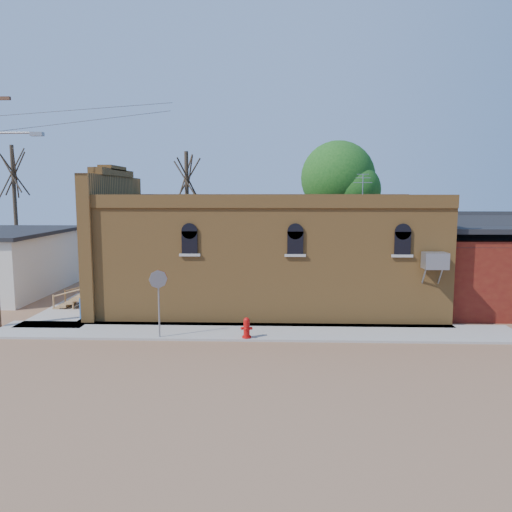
{
  "coord_description": "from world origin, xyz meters",
  "views": [
    {
      "loc": [
        2.19,
        -16.74,
        5.06
      ],
      "look_at": [
        1.44,
        4.24,
        2.4
      ],
      "focal_mm": 35.0,
      "sensor_mm": 36.0,
      "label": 1
    }
  ],
  "objects_px": {
    "brick_bar": "(262,254)",
    "trash_barrel": "(86,308)",
    "fire_hydrant": "(247,328)",
    "stop_sign": "(158,286)"
  },
  "relations": [
    {
      "from": "brick_bar",
      "to": "trash_barrel",
      "type": "bearing_deg",
      "value": -156.81
    },
    {
      "from": "fire_hydrant",
      "to": "trash_barrel",
      "type": "xyz_separation_m",
      "value": [
        -6.56,
        2.52,
        0.05
      ]
    },
    {
      "from": "stop_sign",
      "to": "trash_barrel",
      "type": "xyz_separation_m",
      "value": [
        -3.53,
        2.52,
        -1.41
      ]
    },
    {
      "from": "brick_bar",
      "to": "fire_hydrant",
      "type": "xyz_separation_m",
      "value": [
        -0.38,
        -5.5,
        -1.9
      ]
    },
    {
      "from": "brick_bar",
      "to": "trash_barrel",
      "type": "xyz_separation_m",
      "value": [
        -6.94,
        -2.97,
        -1.86
      ]
    },
    {
      "from": "brick_bar",
      "to": "stop_sign",
      "type": "xyz_separation_m",
      "value": [
        -3.41,
        -5.49,
        -0.45
      ]
    },
    {
      "from": "stop_sign",
      "to": "trash_barrel",
      "type": "relative_size",
      "value": 2.93
    },
    {
      "from": "trash_barrel",
      "to": "brick_bar",
      "type": "bearing_deg",
      "value": 23.19
    },
    {
      "from": "fire_hydrant",
      "to": "stop_sign",
      "type": "bearing_deg",
      "value": 156.67
    },
    {
      "from": "trash_barrel",
      "to": "fire_hydrant",
      "type": "bearing_deg",
      "value": -21.03
    }
  ]
}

